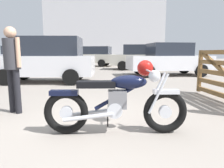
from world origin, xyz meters
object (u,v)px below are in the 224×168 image
Objects in this scene: red_hatchback_near at (25,56)px; dark_sedan_left at (146,56)px; pale_sedan_back at (169,59)px; bystander at (12,61)px; blue_hatchback_right at (46,59)px; vintage_motorcycle at (120,100)px; silver_sedan_mid at (89,56)px.

dark_sedan_left is at bearing 155.93° from red_hatchback_near.
pale_sedan_back is 12.18m from red_hatchback_near.
red_hatchback_near reaches higher than bystander.
blue_hatchback_right is at bearing -164.03° from pale_sedan_back.
red_hatchback_near is at bearing 50.93° from bystander.
dark_sedan_left is (2.04, 11.41, 0.45)m from vintage_motorcycle.
blue_hatchback_right reaches higher than red_hatchback_near.
silver_sedan_mid is at bearing -175.65° from red_hatchback_near.
pale_sedan_back is (4.70, 6.77, -0.18)m from bystander.
dark_sedan_left is at bearing -129.65° from blue_hatchback_right.
pale_sedan_back is at bearing 68.40° from vintage_motorcycle.
red_hatchback_near is at bearing 23.31° from silver_sedan_mid.
red_hatchback_near is (-4.95, 8.85, 0.02)m from blue_hatchback_right.
pale_sedan_back is 1.12× the size of blue_hatchback_right.
pale_sedan_back is 0.90× the size of red_hatchback_near.
dark_sedan_left reaches higher than bystander.
silver_sedan_mid is (-5.21, 7.54, 0.10)m from pale_sedan_back.
vintage_motorcycle is 0.42× the size of red_hatchback_near.
blue_hatchback_right reaches higher than vintage_motorcycle.
red_hatchback_near is (-10.46, 6.25, 0.10)m from pale_sedan_back.
dark_sedan_left is at bearing 5.76° from bystander.
silver_sedan_mid reaches higher than pale_sedan_back.
red_hatchback_near is at bearing -62.61° from blue_hatchback_right.
bystander is at bearing 104.38° from red_hatchback_near.
dark_sedan_left and silver_sedan_mid have the same top height.
red_hatchback_near and silver_sedan_mid have the same top height.
red_hatchback_near is 1.00× the size of silver_sedan_mid.
silver_sedan_mid is (-4.59, 3.85, 0.00)m from dark_sedan_left.
bystander is 14.23m from red_hatchback_near.
red_hatchback_near is (-7.80, 13.98, 0.45)m from vintage_motorcycle.
pale_sedan_back is 6.09m from blue_hatchback_right.
bystander is 0.38× the size of pale_sedan_back.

